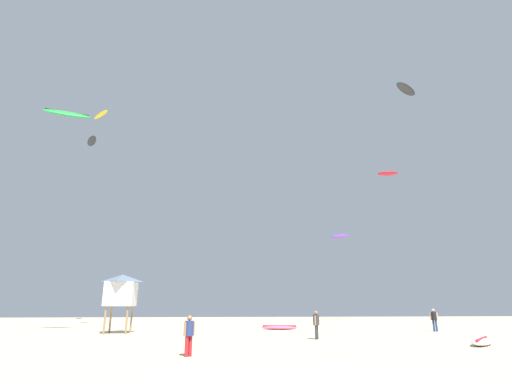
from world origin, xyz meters
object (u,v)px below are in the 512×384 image
kite_grounded_mid (482,342)px  kite_aloft_1 (101,115)px  lifeguard_tower (121,290)px  kite_aloft_5 (92,141)px  person_foreground (189,332)px  kite_aloft_2 (406,89)px  person_left (316,323)px  kite_aloft_3 (388,173)px  kite_aloft_4 (67,114)px  person_midground (434,318)px  kite_grounded_near (279,328)px  kite_aloft_0 (340,236)px

kite_grounded_mid → kite_aloft_1: bearing=148.3°
lifeguard_tower → kite_aloft_5: (-10.18, 19.15, 19.82)m
person_foreground → kite_aloft_2: kite_aloft_2 is taller
person_foreground → kite_aloft_1: kite_aloft_1 is taller
person_left → kite_grounded_mid: (7.51, -4.30, -0.77)m
person_left → kite_aloft_5: (-23.23, 25.07, 21.92)m
kite_grounded_mid → kite_aloft_3: bearing=71.6°
kite_grounded_mid → kite_aloft_4: bearing=162.3°
kite_grounded_mid → kite_aloft_2: size_ratio=0.69×
person_midground → kite_aloft_5: kite_aloft_5 is taller
kite_grounded_mid → kite_aloft_2: 35.49m
kite_aloft_2 → kite_grounded_near: bearing=-158.6°
kite_aloft_2 → kite_aloft_3: bearing=82.8°
person_foreground → kite_aloft_3: bearing=-76.2°
person_midground → kite_aloft_4: kite_aloft_4 is taller
kite_aloft_3 → kite_aloft_5: (-40.96, -1.40, 2.76)m
kite_grounded_near → kite_grounded_mid: size_ratio=1.10×
lifeguard_tower → kite_aloft_3: size_ratio=1.41×
kite_grounded_mid → lifeguard_tower: lifeguard_tower is taller
person_foreground → kite_aloft_5: bearing=-13.7°
lifeguard_tower → kite_aloft_4: 14.02m
kite_aloft_5 → lifeguard_tower: bearing=-62.0°
person_midground → kite_aloft_0: bearing=45.0°
kite_grounded_near → kite_aloft_4: 24.00m
lifeguard_tower → kite_aloft_4: bearing=-156.2°
kite_aloft_1 → kite_aloft_3: 38.67m
kite_aloft_1 → kite_aloft_2: bearing=8.2°
person_left → kite_aloft_3: 37.18m
kite_aloft_2 → person_left: bearing=-135.2°
lifeguard_tower → kite_aloft_2: (29.51, 10.44, 24.56)m
person_foreground → kite_aloft_0: 36.06m
person_foreground → lifeguard_tower: (-6.01, 13.43, 2.14)m
kite_grounded_near → kite_aloft_2: kite_aloft_2 is taller
kite_aloft_0 → person_left: bearing=-111.5°
kite_aloft_5 → kite_aloft_3: bearing=2.0°
lifeguard_tower → kite_aloft_5: 29.38m
person_left → kite_grounded_mid: 8.69m
kite_aloft_5 → kite_aloft_4: bearing=-75.8°
person_foreground → kite_aloft_2: 42.84m
kite_aloft_0 → kite_aloft_2: size_ratio=0.58×
lifeguard_tower → person_midground: bearing=0.7°
person_midground → kite_aloft_3: 28.70m
kite_aloft_0 → kite_aloft_4: kite_aloft_4 is taller
kite_grounded_mid → lifeguard_tower: (-20.56, 10.22, 2.88)m
kite_grounded_near → kite_aloft_1: kite_aloft_1 is taller
person_foreground → kite_aloft_0: (16.21, 30.78, 9.46)m
kite_grounded_near → kite_aloft_0: size_ratio=1.31×
person_left → kite_grounded_mid: size_ratio=0.57×
person_left → lifeguard_tower: (-13.06, 5.92, 2.10)m
kite_aloft_0 → kite_aloft_3: 13.35m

